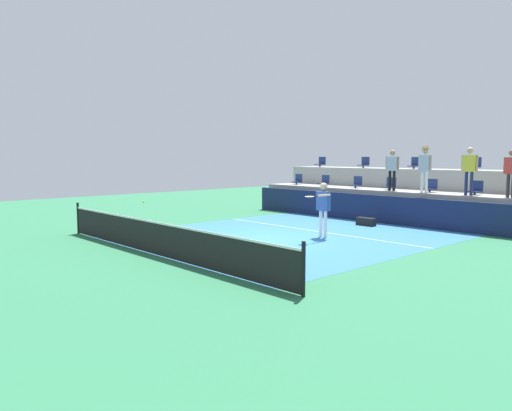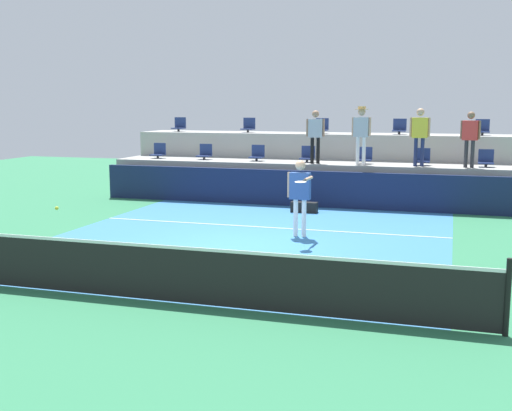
{
  "view_description": "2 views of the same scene",
  "coord_description": "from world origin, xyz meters",
  "px_view_note": "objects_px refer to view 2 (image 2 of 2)",
  "views": [
    {
      "loc": [
        11.32,
        -10.83,
        2.67
      ],
      "look_at": [
        0.83,
        -1.21,
        1.23
      ],
      "focal_mm": 34.5,
      "sensor_mm": 36.0,
      "label": 1
    },
    {
      "loc": [
        4.41,
        -12.82,
        3.07
      ],
      "look_at": [
        0.67,
        -0.7,
        1.07
      ],
      "focal_mm": 44.71,
      "sensor_mm": 36.0,
      "label": 2
    }
  ],
  "objects_px": {
    "tennis_player": "(300,190)",
    "stadium_chair_lower_mid_left": "(257,154)",
    "stadium_chair_upper_left": "(249,126)",
    "stadium_chair_upper_far_right": "(482,129)",
    "stadium_chair_lower_right": "(423,158)",
    "tennis_ball": "(57,208)",
    "spectator_in_grey": "(420,131)",
    "stadium_chair_upper_center": "(322,127)",
    "stadium_chair_upper_far_left": "(179,126)",
    "equipment_bag": "(304,207)",
    "spectator_leaning_on_rail": "(315,132)",
    "stadium_chair_upper_right": "(399,128)",
    "stadium_chair_lower_left": "(205,153)",
    "spectator_in_white": "(470,134)",
    "spectator_with_hat": "(361,129)",
    "stadium_chair_lower_far_right": "(486,160)",
    "stadium_chair_lower_mid_right": "(365,157)",
    "stadium_chair_lower_far_left": "(159,152)",
    "stadium_chair_lower_center": "(308,155)"
  },
  "relations": [
    {
      "from": "stadium_chair_lower_right",
      "to": "tennis_ball",
      "type": "bearing_deg",
      "value": -119.75
    },
    {
      "from": "stadium_chair_upper_right",
      "to": "stadium_chair_lower_mid_left",
      "type": "bearing_deg",
      "value": -157.83
    },
    {
      "from": "tennis_player",
      "to": "spectator_with_hat",
      "type": "distance_m",
      "value": 5.48
    },
    {
      "from": "stadium_chair_lower_far_right",
      "to": "stadium_chair_upper_right",
      "type": "distance_m",
      "value": 3.35
    },
    {
      "from": "stadium_chair_upper_far_right",
      "to": "spectator_in_grey",
      "type": "xyz_separation_m",
      "value": [
        -1.85,
        -2.18,
        -0.02
      ]
    },
    {
      "from": "spectator_leaning_on_rail",
      "to": "spectator_in_white",
      "type": "bearing_deg",
      "value": 0.0
    },
    {
      "from": "stadium_chair_upper_left",
      "to": "stadium_chair_upper_far_right",
      "type": "xyz_separation_m",
      "value": [
        7.91,
        0.0,
        0.0
      ]
    },
    {
      "from": "stadium_chair_upper_far_right",
      "to": "stadium_chair_upper_far_left",
      "type": "bearing_deg",
      "value": 180.0
    },
    {
      "from": "equipment_bag",
      "to": "stadium_chair_lower_left",
      "type": "bearing_deg",
      "value": 150.04
    },
    {
      "from": "stadium_chair_lower_center",
      "to": "spectator_in_white",
      "type": "height_order",
      "value": "spectator_in_white"
    },
    {
      "from": "stadium_chair_lower_right",
      "to": "spectator_with_hat",
      "type": "relative_size",
      "value": 0.29
    },
    {
      "from": "stadium_chair_lower_left",
      "to": "spectator_leaning_on_rail",
      "type": "height_order",
      "value": "spectator_leaning_on_rail"
    },
    {
      "from": "spectator_with_hat",
      "to": "spectator_in_grey",
      "type": "distance_m",
      "value": 1.74
    },
    {
      "from": "equipment_bag",
      "to": "stadium_chair_lower_mid_left",
      "type": "bearing_deg",
      "value": 132.83
    },
    {
      "from": "stadium_chair_upper_far_left",
      "to": "stadium_chair_upper_left",
      "type": "bearing_deg",
      "value": 0.0
    },
    {
      "from": "stadium_chair_lower_far_right",
      "to": "spectator_leaning_on_rail",
      "type": "xyz_separation_m",
      "value": [
        -5.09,
        -0.38,
        0.78
      ]
    },
    {
      "from": "spectator_with_hat",
      "to": "stadium_chair_upper_far_right",
      "type": "bearing_deg",
      "value": 31.35
    },
    {
      "from": "stadium_chair_upper_left",
      "to": "stadium_chair_lower_center",
      "type": "bearing_deg",
      "value": -34.96
    },
    {
      "from": "stadium_chair_lower_mid_left",
      "to": "stadium_chair_upper_far_left",
      "type": "xyz_separation_m",
      "value": [
        -3.58,
        1.8,
        0.85
      ]
    },
    {
      "from": "stadium_chair_lower_mid_right",
      "to": "stadium_chair_lower_right",
      "type": "distance_m",
      "value": 1.76
    },
    {
      "from": "stadium_chair_lower_far_left",
      "to": "spectator_in_white",
      "type": "distance_m",
      "value": 10.22
    },
    {
      "from": "stadium_chair_upper_left",
      "to": "stadium_chair_lower_far_right",
      "type": "bearing_deg",
      "value": -12.7
    },
    {
      "from": "stadium_chair_lower_center",
      "to": "tennis_ball",
      "type": "relative_size",
      "value": 7.65
    },
    {
      "from": "stadium_chair_lower_far_right",
      "to": "spectator_leaning_on_rail",
      "type": "bearing_deg",
      "value": -175.69
    },
    {
      "from": "stadium_chair_upper_left",
      "to": "spectator_in_grey",
      "type": "height_order",
      "value": "spectator_in_grey"
    },
    {
      "from": "spectator_in_grey",
      "to": "tennis_player",
      "type": "bearing_deg",
      "value": -114.34
    },
    {
      "from": "stadium_chair_upper_right",
      "to": "spectator_in_grey",
      "type": "height_order",
      "value": "spectator_in_grey"
    },
    {
      "from": "stadium_chair_lower_left",
      "to": "spectator_with_hat",
      "type": "relative_size",
      "value": 0.29
    },
    {
      "from": "spectator_leaning_on_rail",
      "to": "stadium_chair_upper_right",
      "type": "bearing_deg",
      "value": 42.32
    },
    {
      "from": "stadium_chair_lower_right",
      "to": "tennis_player",
      "type": "height_order",
      "value": "tennis_player"
    },
    {
      "from": "stadium_chair_lower_mid_left",
      "to": "stadium_chair_upper_far_left",
      "type": "height_order",
      "value": "stadium_chair_upper_far_left"
    },
    {
      "from": "stadium_chair_lower_left",
      "to": "stadium_chair_lower_mid_left",
      "type": "bearing_deg",
      "value": 0.0
    },
    {
      "from": "stadium_chair_lower_far_right",
      "to": "stadium_chair_upper_right",
      "type": "xyz_separation_m",
      "value": [
        -2.69,
        1.8,
        0.85
      ]
    },
    {
      "from": "tennis_player",
      "to": "stadium_chair_lower_left",
      "type": "bearing_deg",
      "value": 129.22
    },
    {
      "from": "tennis_player",
      "to": "stadium_chair_lower_mid_left",
      "type": "bearing_deg",
      "value": 116.12
    },
    {
      "from": "stadium_chair_upper_far_left",
      "to": "equipment_bag",
      "type": "xyz_separation_m",
      "value": [
        5.7,
        -4.09,
        -2.16
      ]
    },
    {
      "from": "spectator_in_white",
      "to": "tennis_ball",
      "type": "distance_m",
      "value": 12.32
    },
    {
      "from": "stadium_chair_lower_right",
      "to": "spectator_leaning_on_rail",
      "type": "height_order",
      "value": "spectator_leaning_on_rail"
    },
    {
      "from": "stadium_chair_upper_left",
      "to": "tennis_ball",
      "type": "xyz_separation_m",
      "value": [
        0.27,
        -12.11,
        -1.08
      ]
    },
    {
      "from": "stadium_chair_upper_right",
      "to": "tennis_player",
      "type": "height_order",
      "value": "stadium_chair_upper_right"
    },
    {
      "from": "stadium_chair_upper_center",
      "to": "equipment_bag",
      "type": "height_order",
      "value": "stadium_chair_upper_center"
    },
    {
      "from": "stadium_chair_upper_far_left",
      "to": "spectator_with_hat",
      "type": "relative_size",
      "value": 0.29
    },
    {
      "from": "spectator_in_white",
      "to": "stadium_chair_lower_center",
      "type": "bearing_deg",
      "value": 175.54
    },
    {
      "from": "tennis_ball",
      "to": "stadium_chair_lower_mid_right",
      "type": "bearing_deg",
      "value": 68.14
    },
    {
      "from": "tennis_player",
      "to": "spectator_in_grey",
      "type": "relative_size",
      "value": 1.04
    },
    {
      "from": "stadium_chair_lower_mid_left",
      "to": "equipment_bag",
      "type": "bearing_deg",
      "value": -47.17
    },
    {
      "from": "stadium_chair_upper_far_left",
      "to": "tennis_player",
      "type": "distance_m",
      "value": 9.9
    },
    {
      "from": "stadium_chair_lower_right",
      "to": "stadium_chair_upper_center",
      "type": "bearing_deg",
      "value": 152.78
    },
    {
      "from": "stadium_chair_lower_mid_left",
      "to": "equipment_bag",
      "type": "relative_size",
      "value": 0.68
    },
    {
      "from": "stadium_chair_lower_left",
      "to": "stadium_chair_lower_mid_left",
      "type": "xyz_separation_m",
      "value": [
        1.85,
        0.0,
        0.0
      ]
    }
  ]
}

